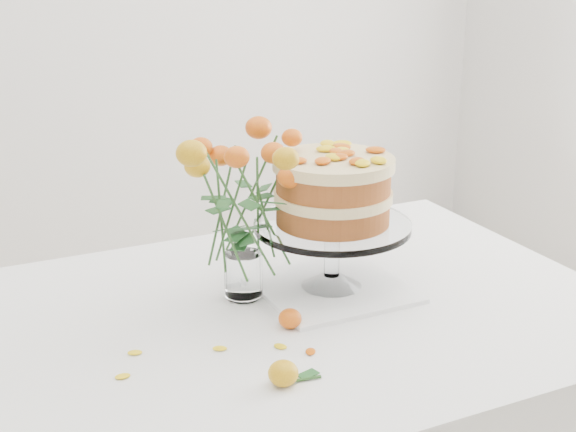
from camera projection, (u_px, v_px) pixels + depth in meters
name	position (u px, v px, depth m)	size (l,w,h in m)	color
table	(260.00, 351.00, 1.58)	(1.43, 0.93, 0.76)	tan
napkin	(331.00, 287.00, 1.66)	(0.29, 0.29, 0.01)	white
cake_stand	(333.00, 197.00, 1.60)	(0.32, 0.32, 0.29)	white
rose_vase	(242.00, 191.00, 1.55)	(0.31, 0.31, 0.39)	white
loose_rose_near	(284.00, 373.00, 1.30)	(0.09, 0.05, 0.04)	gold
loose_rose_far	(290.00, 319.00, 1.50)	(0.08, 0.04, 0.04)	orange
stray_petal_a	(220.00, 349.00, 1.42)	(0.03, 0.02, 0.00)	yellow
stray_petal_b	(280.00, 347.00, 1.43)	(0.03, 0.02, 0.00)	yellow
stray_petal_c	(311.00, 352.00, 1.41)	(0.03, 0.02, 0.00)	yellow
stray_petal_d	(135.00, 353.00, 1.41)	(0.03, 0.02, 0.00)	yellow
stray_petal_e	(123.00, 377.00, 1.33)	(0.03, 0.02, 0.00)	yellow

